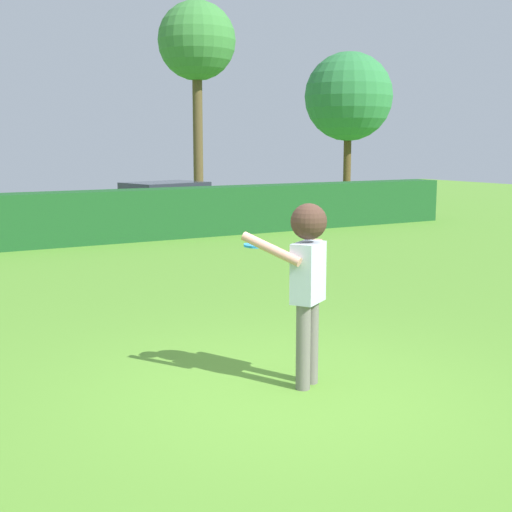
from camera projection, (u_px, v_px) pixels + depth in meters
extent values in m
plane|color=#5D9732|center=(281.00, 393.00, 6.63)|extent=(60.00, 60.00, 0.00)
cylinder|color=slate|center=(303.00, 347.00, 6.67)|extent=(0.14, 0.14, 0.84)
cylinder|color=slate|center=(311.00, 342.00, 6.85)|extent=(0.14, 0.14, 0.84)
cube|color=silver|center=(308.00, 273.00, 6.64)|extent=(0.44, 0.39, 0.58)
cylinder|color=tan|center=(271.00, 249.00, 6.53)|extent=(0.41, 0.56, 0.30)
cylinder|color=tan|center=(317.00, 271.00, 6.85)|extent=(0.09, 0.09, 0.62)
sphere|color=tan|center=(309.00, 225.00, 6.57)|extent=(0.22, 0.22, 0.22)
sphere|color=#432C22|center=(309.00, 222.00, 6.57)|extent=(0.35, 0.35, 0.35)
cylinder|color=#268CE5|center=(255.00, 245.00, 6.79)|extent=(0.22, 0.22, 0.03)
cube|color=#1B5022|center=(29.00, 221.00, 15.82)|extent=(24.23, 0.90, 1.24)
cube|color=#B7B7BC|center=(165.00, 205.00, 20.19)|extent=(4.48, 2.65, 0.55)
cube|color=#2D333D|center=(165.00, 189.00, 20.12)|extent=(2.51, 2.04, 0.40)
cylinder|color=black|center=(187.00, 210.00, 21.85)|extent=(0.61, 0.24, 0.60)
cylinder|color=black|center=(223.00, 213.00, 20.63)|extent=(0.61, 0.24, 0.60)
cylinder|color=black|center=(106.00, 216.00, 19.84)|extent=(0.61, 0.24, 0.60)
cylinder|color=black|center=(140.00, 221.00, 18.63)|extent=(0.61, 0.24, 0.60)
cylinder|color=#503D1E|center=(347.00, 164.00, 27.47)|extent=(0.30, 0.30, 3.13)
sphere|color=#307E41|center=(349.00, 97.00, 27.05)|extent=(3.42, 3.42, 3.42)
cylinder|color=brown|center=(198.00, 140.00, 23.44)|extent=(0.33, 0.33, 4.93)
sphere|color=#3D843A|center=(197.00, 41.00, 22.92)|extent=(2.58, 2.58, 2.58)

